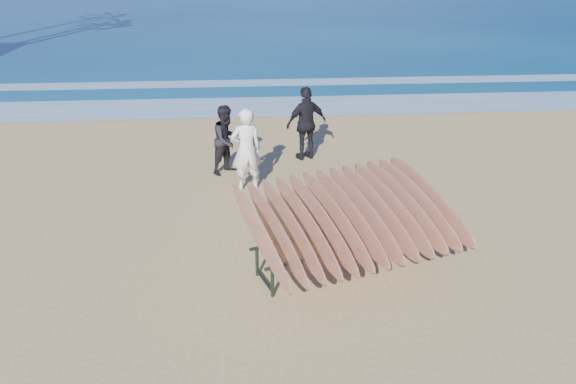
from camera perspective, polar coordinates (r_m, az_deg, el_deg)
name	(u,v)px	position (r m, az deg, el deg)	size (l,w,h in m)	color
ground	(292,263)	(9.50, 0.37, -7.20)	(120.00, 120.00, 0.00)	tan
foam_near	(267,106)	(18.77, -2.18, 8.69)	(160.00, 160.00, 0.00)	white
foam_far	(263,83)	(22.17, -2.57, 11.03)	(160.00, 160.00, 0.00)	white
surfboard_rack	(350,216)	(9.03, 6.31, -2.47)	(3.84, 3.48, 1.49)	#1D2E20
person_white	(246,149)	(12.02, -4.26, 4.33)	(0.66, 0.43, 1.80)	white
person_dark_a	(227,140)	(12.99, -6.21, 5.30)	(0.78, 0.61, 1.61)	black
person_dark_b	(306,124)	(13.79, 1.89, 6.97)	(1.06, 0.44, 1.81)	black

